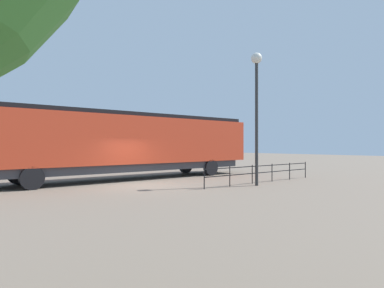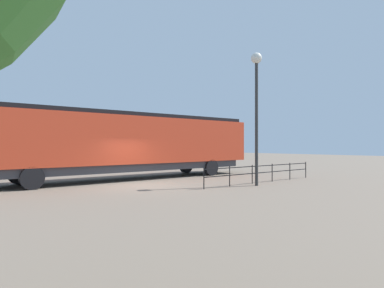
{
  "view_description": "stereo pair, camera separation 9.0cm",
  "coord_description": "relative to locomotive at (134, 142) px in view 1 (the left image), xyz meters",
  "views": [
    {
      "loc": [
        14.75,
        -8.84,
        2.09
      ],
      "look_at": [
        0.45,
        2.97,
        2.15
      ],
      "focal_mm": 30.82,
      "sensor_mm": 36.0,
      "label": 1
    },
    {
      "loc": [
        14.81,
        -8.77,
        2.09
      ],
      "look_at": [
        0.45,
        2.97,
        2.15
      ],
      "focal_mm": 30.82,
      "sensor_mm": 36.0,
      "label": 2
    }
  ],
  "objects": [
    {
      "name": "ground_plane",
      "position": [
        3.25,
        -1.38,
        -2.27
      ],
      "size": [
        120.0,
        120.0,
        0.0
      ],
      "primitive_type": "plane",
      "color": "#756656"
    },
    {
      "name": "locomotive",
      "position": [
        0.0,
        0.0,
        0.0
      ],
      "size": [
        3.08,
        17.77,
        4.02
      ],
      "color": "red",
      "rests_on": "ground_plane"
    },
    {
      "name": "lamp_post",
      "position": [
        7.03,
        3.17,
        2.7
      ],
      "size": [
        0.56,
        0.56,
        6.87
      ],
      "color": "#2D2D2D",
      "rests_on": "ground_plane"
    },
    {
      "name": "platform_fence",
      "position": [
        6.35,
        4.5,
        -1.61
      ],
      "size": [
        0.05,
        8.74,
        1.02
      ],
      "color": "black",
      "rests_on": "ground_plane"
    }
  ]
}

